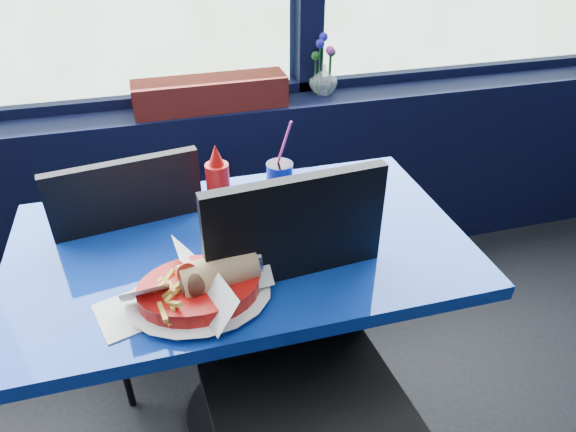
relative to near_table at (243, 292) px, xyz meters
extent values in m
cube|color=black|center=(-0.30, 0.87, -0.17)|extent=(5.00, 0.26, 0.80)
cube|color=black|center=(-0.30, 0.95, 0.24)|extent=(4.80, 0.08, 0.06)
cylinder|color=black|center=(0.00, 0.00, -0.55)|extent=(0.44, 0.44, 0.03)
cylinder|color=black|center=(0.00, 0.00, -0.23)|extent=(0.12, 0.12, 0.68)
cube|color=#0D2F95|center=(0.00, 0.00, 0.16)|extent=(1.20, 0.70, 0.04)
cube|color=black|center=(0.09, -0.38, -0.08)|extent=(0.50, 0.50, 0.04)
cube|color=black|center=(0.11, -0.16, 0.20)|extent=(0.44, 0.07, 0.50)
cylinder|color=black|center=(0.27, -0.17, -0.33)|extent=(0.03, 0.03, 0.47)
cube|color=black|center=(-0.25, 0.36, -0.11)|extent=(0.49, 0.49, 0.04)
cube|color=black|center=(-0.28, 0.16, 0.14)|extent=(0.41, 0.09, 0.47)
cylinder|color=black|center=(-0.09, 0.57, -0.35)|extent=(0.02, 0.02, 0.44)
cylinder|color=black|center=(-0.04, 0.21, -0.35)|extent=(0.02, 0.02, 0.44)
cylinder|color=black|center=(-0.45, 0.51, -0.35)|extent=(0.02, 0.02, 0.44)
cylinder|color=black|center=(-0.40, 0.15, -0.35)|extent=(0.02, 0.02, 0.44)
cube|color=maroon|center=(0.05, 0.83, 0.29)|extent=(0.59, 0.16, 0.12)
imported|color=silver|center=(0.52, 0.87, 0.29)|extent=(0.15, 0.15, 0.12)
cylinder|color=#1E5919|center=(0.50, 0.87, 0.33)|extent=(0.01, 0.01, 0.19)
sphere|color=#241FB5|center=(0.50, 0.87, 0.44)|extent=(0.04, 0.04, 0.04)
cylinder|color=#1E5919|center=(0.54, 0.86, 0.32)|extent=(0.01, 0.01, 0.17)
sphere|color=#F147B9|center=(0.54, 0.86, 0.41)|extent=(0.04, 0.04, 0.04)
cylinder|color=#1E5919|center=(0.52, 0.89, 0.34)|extent=(0.01, 0.01, 0.21)
sphere|color=#241FB5|center=(0.52, 0.89, 0.46)|extent=(0.04, 0.04, 0.04)
cylinder|color=#1E5919|center=(0.49, 0.88, 0.30)|extent=(0.01, 0.01, 0.14)
sphere|color=#1E5919|center=(0.49, 0.88, 0.39)|extent=(0.04, 0.04, 0.04)
cylinder|color=#1E5919|center=(0.55, 0.88, 0.31)|extent=(0.01, 0.01, 0.15)
sphere|color=#1E5919|center=(0.55, 0.88, 0.40)|extent=(0.04, 0.04, 0.04)
cylinder|color=#AE0D0B|center=(-0.13, -0.20, 0.21)|extent=(0.33, 0.33, 0.05)
cylinder|color=white|center=(-0.13, -0.20, 0.20)|extent=(0.32, 0.32, 0.00)
cylinder|color=silver|center=(-0.02, -0.16, 0.24)|extent=(0.08, 0.10, 0.09)
sphere|color=#522E1C|center=(-0.14, -0.22, 0.25)|extent=(0.06, 0.06, 0.06)
cylinder|color=red|center=(-0.15, -0.21, 0.27)|extent=(0.05, 0.05, 0.01)
cylinder|color=#AE0D0B|center=(-0.03, 0.11, 0.27)|extent=(0.06, 0.06, 0.18)
cone|color=#AE0D0B|center=(-0.03, 0.11, 0.39)|extent=(0.04, 0.04, 0.06)
cylinder|color=navy|center=(0.15, 0.17, 0.24)|extent=(0.08, 0.08, 0.12)
cylinder|color=black|center=(0.15, 0.17, 0.30)|extent=(0.07, 0.07, 0.01)
cylinder|color=#F73496|center=(0.16, 0.17, 0.36)|extent=(0.05, 0.05, 0.17)
cube|color=white|center=(-0.29, -0.20, 0.18)|extent=(0.17, 0.17, 0.00)
camera|label=1|loc=(-0.16, -1.10, 1.00)|focal=32.00mm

